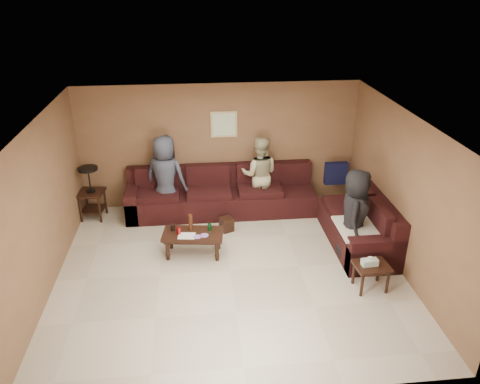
{
  "coord_description": "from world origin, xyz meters",
  "views": [
    {
      "loc": [
        -0.48,
        -6.3,
        4.42
      ],
      "look_at": [
        0.25,
        0.85,
        1.0
      ],
      "focal_mm": 35.0,
      "sensor_mm": 36.0,
      "label": 1
    }
  ],
  "objects_px": {
    "person_left": "(166,177)",
    "person_right": "(354,215)",
    "sectional_sofa": "(266,208)",
    "coffee_table": "(193,236)",
    "end_table_left": "(91,192)",
    "side_table_right": "(371,268)",
    "waste_bin": "(227,224)",
    "person_middle": "(259,174)"
  },
  "relations": [
    {
      "from": "side_table_right",
      "to": "person_middle",
      "type": "height_order",
      "value": "person_middle"
    },
    {
      "from": "end_table_left",
      "to": "person_middle",
      "type": "bearing_deg",
      "value": 0.33
    },
    {
      "from": "coffee_table",
      "to": "side_table_right",
      "type": "height_order",
      "value": "coffee_table"
    },
    {
      "from": "side_table_right",
      "to": "sectional_sofa",
      "type": "bearing_deg",
      "value": 119.96
    },
    {
      "from": "sectional_sofa",
      "to": "coffee_table",
      "type": "height_order",
      "value": "sectional_sofa"
    },
    {
      "from": "coffee_table",
      "to": "side_table_right",
      "type": "distance_m",
      "value": 2.93
    },
    {
      "from": "side_table_right",
      "to": "person_right",
      "type": "height_order",
      "value": "person_right"
    },
    {
      "from": "person_left",
      "to": "person_middle",
      "type": "relative_size",
      "value": 1.08
    },
    {
      "from": "sectional_sofa",
      "to": "side_table_right",
      "type": "relative_size",
      "value": 8.21
    },
    {
      "from": "person_middle",
      "to": "side_table_right",
      "type": "bearing_deg",
      "value": 126.53
    },
    {
      "from": "waste_bin",
      "to": "person_middle",
      "type": "height_order",
      "value": "person_middle"
    },
    {
      "from": "person_left",
      "to": "person_right",
      "type": "xyz_separation_m",
      "value": [
        3.14,
        -1.77,
        -0.04
      ]
    },
    {
      "from": "person_left",
      "to": "end_table_left",
      "type": "bearing_deg",
      "value": 18.39
    },
    {
      "from": "sectional_sofa",
      "to": "waste_bin",
      "type": "height_order",
      "value": "sectional_sofa"
    },
    {
      "from": "sectional_sofa",
      "to": "person_right",
      "type": "distance_m",
      "value": 1.86
    },
    {
      "from": "sectional_sofa",
      "to": "end_table_left",
      "type": "distance_m",
      "value": 3.38
    },
    {
      "from": "coffee_table",
      "to": "end_table_left",
      "type": "xyz_separation_m",
      "value": [
        -1.93,
        1.52,
        0.19
      ]
    },
    {
      "from": "end_table_left",
      "to": "person_right",
      "type": "height_order",
      "value": "person_right"
    },
    {
      "from": "coffee_table",
      "to": "person_middle",
      "type": "xyz_separation_m",
      "value": [
        1.35,
        1.54,
        0.41
      ]
    },
    {
      "from": "coffee_table",
      "to": "end_table_left",
      "type": "distance_m",
      "value": 2.46
    },
    {
      "from": "side_table_right",
      "to": "waste_bin",
      "type": "relative_size",
      "value": 2.15
    },
    {
      "from": "sectional_sofa",
      "to": "person_left",
      "type": "xyz_separation_m",
      "value": [
        -1.88,
        0.49,
        0.5
      ]
    },
    {
      "from": "side_table_right",
      "to": "end_table_left",
      "type": "bearing_deg",
      "value": 149.03
    },
    {
      "from": "end_table_left",
      "to": "side_table_right",
      "type": "distance_m",
      "value": 5.36
    },
    {
      "from": "end_table_left",
      "to": "waste_bin",
      "type": "relative_size",
      "value": 4.03
    },
    {
      "from": "person_right",
      "to": "end_table_left",
      "type": "bearing_deg",
      "value": 88.8
    },
    {
      "from": "person_left",
      "to": "person_right",
      "type": "relative_size",
      "value": 1.05
    },
    {
      "from": "end_table_left",
      "to": "person_left",
      "type": "height_order",
      "value": "person_left"
    },
    {
      "from": "person_middle",
      "to": "person_left",
      "type": "bearing_deg",
      "value": 14.0
    },
    {
      "from": "sectional_sofa",
      "to": "waste_bin",
      "type": "relative_size",
      "value": 17.67
    },
    {
      "from": "coffee_table",
      "to": "waste_bin",
      "type": "bearing_deg",
      "value": 49.85
    },
    {
      "from": "coffee_table",
      "to": "person_right",
      "type": "xyz_separation_m",
      "value": [
        2.66,
        -0.32,
        0.43
      ]
    },
    {
      "from": "coffee_table",
      "to": "person_left",
      "type": "height_order",
      "value": "person_left"
    },
    {
      "from": "side_table_right",
      "to": "waste_bin",
      "type": "bearing_deg",
      "value": 135.83
    },
    {
      "from": "side_table_right",
      "to": "person_middle",
      "type": "xyz_separation_m",
      "value": [
        -1.32,
        2.77,
        0.4
      ]
    },
    {
      "from": "sectional_sofa",
      "to": "end_table_left",
      "type": "bearing_deg",
      "value": 170.46
    },
    {
      "from": "sectional_sofa",
      "to": "person_middle",
      "type": "relative_size",
      "value": 3.02
    },
    {
      "from": "side_table_right",
      "to": "person_middle",
      "type": "distance_m",
      "value": 3.1
    },
    {
      "from": "side_table_right",
      "to": "person_middle",
      "type": "bearing_deg",
      "value": 115.38
    },
    {
      "from": "person_left",
      "to": "person_right",
      "type": "distance_m",
      "value": 3.61
    },
    {
      "from": "waste_bin",
      "to": "person_left",
      "type": "xyz_separation_m",
      "value": [
        -1.11,
        0.7,
        0.7
      ]
    },
    {
      "from": "person_left",
      "to": "person_middle",
      "type": "xyz_separation_m",
      "value": [
        1.83,
        0.09,
        -0.06
      ]
    }
  ]
}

